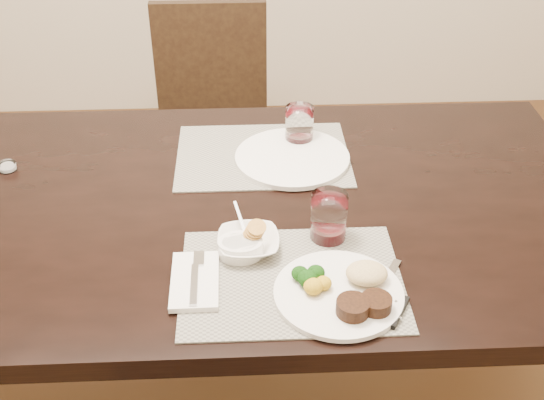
{
  "coord_description": "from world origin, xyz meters",
  "views": [
    {
      "loc": [
        0.12,
        -1.36,
        1.69
      ],
      "look_at": [
        0.18,
        -0.1,
        0.82
      ],
      "focal_mm": 45.0,
      "sensor_mm": 36.0,
      "label": 1
    }
  ],
  "objects_px": {
    "far_plate": "(292,158)",
    "wine_glass_near": "(329,219)",
    "cracker_bowl": "(249,243)",
    "steak_knife": "(395,303)",
    "dinner_plate": "(345,291)",
    "chair_far": "(212,115)"
  },
  "relations": [
    {
      "from": "steak_knife",
      "to": "cracker_bowl",
      "type": "distance_m",
      "value": 0.34
    },
    {
      "from": "chair_far",
      "to": "wine_glass_near",
      "type": "distance_m",
      "value": 1.17
    },
    {
      "from": "cracker_bowl",
      "to": "steak_knife",
      "type": "bearing_deg",
      "value": -33.55
    },
    {
      "from": "steak_knife",
      "to": "far_plate",
      "type": "relative_size",
      "value": 0.69
    },
    {
      "from": "chair_far",
      "to": "steak_knife",
      "type": "distance_m",
      "value": 1.4
    },
    {
      "from": "steak_knife",
      "to": "dinner_plate",
      "type": "bearing_deg",
      "value": -166.66
    },
    {
      "from": "chair_far",
      "to": "wine_glass_near",
      "type": "bearing_deg",
      "value": -74.58
    },
    {
      "from": "far_plate",
      "to": "dinner_plate",
      "type": "bearing_deg",
      "value": -82.82
    },
    {
      "from": "dinner_plate",
      "to": "cracker_bowl",
      "type": "relative_size",
      "value": 1.88
    },
    {
      "from": "cracker_bowl",
      "to": "far_plate",
      "type": "relative_size",
      "value": 0.46
    },
    {
      "from": "steak_knife",
      "to": "wine_glass_near",
      "type": "height_order",
      "value": "wine_glass_near"
    },
    {
      "from": "cracker_bowl",
      "to": "wine_glass_near",
      "type": "height_order",
      "value": "wine_glass_near"
    },
    {
      "from": "dinner_plate",
      "to": "steak_knife",
      "type": "distance_m",
      "value": 0.1
    },
    {
      "from": "steak_knife",
      "to": "cracker_bowl",
      "type": "relative_size",
      "value": 1.51
    },
    {
      "from": "dinner_plate",
      "to": "far_plate",
      "type": "distance_m",
      "value": 0.54
    },
    {
      "from": "dinner_plate",
      "to": "far_plate",
      "type": "height_order",
      "value": "dinner_plate"
    },
    {
      "from": "far_plate",
      "to": "wine_glass_near",
      "type": "bearing_deg",
      "value": -80.54
    },
    {
      "from": "dinner_plate",
      "to": "wine_glass_near",
      "type": "xyz_separation_m",
      "value": [
        -0.01,
        0.2,
        0.03
      ]
    },
    {
      "from": "dinner_plate",
      "to": "far_plate",
      "type": "xyz_separation_m",
      "value": [
        -0.07,
        0.54,
        -0.01
      ]
    },
    {
      "from": "steak_knife",
      "to": "far_plate",
      "type": "bearing_deg",
      "value": 136.49
    },
    {
      "from": "dinner_plate",
      "to": "steak_knife",
      "type": "bearing_deg",
      "value": -36.84
    },
    {
      "from": "chair_far",
      "to": "wine_glass_near",
      "type": "relative_size",
      "value": 8.06
    }
  ]
}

